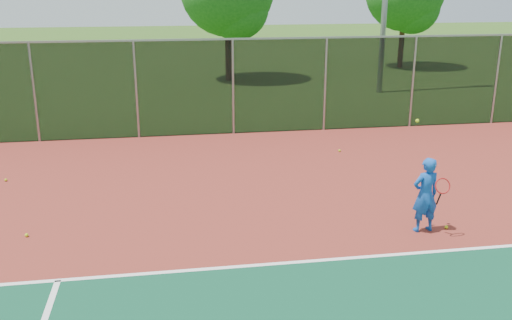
{
  "coord_description": "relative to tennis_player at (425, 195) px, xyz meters",
  "views": [
    {
      "loc": [
        -5.11,
        -5.72,
        4.7
      ],
      "look_at": [
        -3.39,
        5.0,
        1.3
      ],
      "focal_mm": 40.0,
      "sensor_mm": 36.0,
      "label": 1
    }
  ],
  "objects": [
    {
      "name": "tennis_player",
      "position": [
        0.0,
        0.0,
        0.0
      ],
      "size": [
        0.6,
        0.63,
        2.24
      ],
      "color": "#124EB1",
      "rests_on": "court_apron"
    },
    {
      "name": "fence_back",
      "position": [
        0.25,
        8.08,
        0.79
      ],
      "size": [
        30.0,
        0.06,
        3.03
      ],
      "color": "black",
      "rests_on": "court_apron"
    },
    {
      "name": "court_apron",
      "position": [
        0.25,
        -1.92,
        -0.77
      ],
      "size": [
        30.0,
        20.0,
        0.02
      ],
      "primitive_type": "cube",
      "color": "maroon",
      "rests_on": "ground"
    },
    {
      "name": "practice_ball_2",
      "position": [
        0.01,
        5.52,
        -0.72
      ],
      "size": [
        0.07,
        0.07,
        0.07
      ],
      "primitive_type": "sphere",
      "color": "#B4CD17",
      "rests_on": "court_apron"
    },
    {
      "name": "practice_ball_4",
      "position": [
        0.51,
        0.01,
        -0.72
      ],
      "size": [
        0.07,
        0.07,
        0.07
      ],
      "primitive_type": "sphere",
      "color": "#B4CD17",
      "rests_on": "court_apron"
    },
    {
      "name": "practice_ball_0",
      "position": [
        -7.63,
        0.93,
        -0.72
      ],
      "size": [
        0.07,
        0.07,
        0.07
      ],
      "primitive_type": "sphere",
      "color": "#B4CD17",
      "rests_on": "court_apron"
    },
    {
      "name": "practice_ball_1",
      "position": [
        -8.84,
        4.36,
        -0.72
      ],
      "size": [
        0.07,
        0.07,
        0.07
      ],
      "primitive_type": "sphere",
      "color": "#B4CD17",
      "rests_on": "court_apron"
    }
  ]
}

